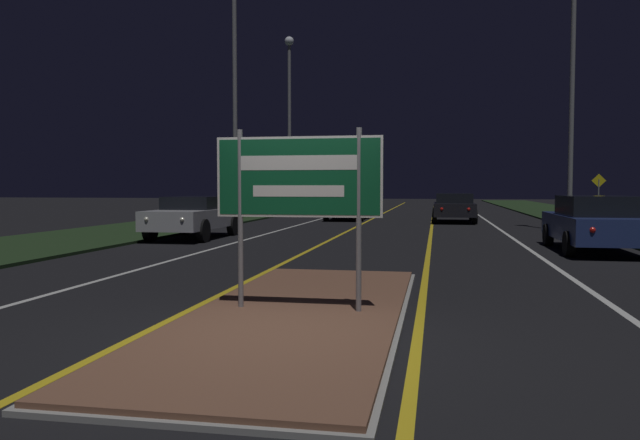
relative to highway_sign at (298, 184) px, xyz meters
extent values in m
plane|color=black|center=(0.00, -1.26, -1.72)|extent=(160.00, 160.00, 0.00)
cube|color=#999993|center=(0.00, 0.00, -1.70)|extent=(2.73, 7.72, 0.05)
cube|color=brown|center=(0.00, 0.00, -1.67)|extent=(2.61, 7.60, 0.10)
cube|color=#1E3319|center=(-9.50, 18.74, -1.68)|extent=(5.00, 100.00, 0.08)
cube|color=#1E3319|center=(9.50, 18.74, -1.68)|extent=(5.00, 100.00, 0.08)
cube|color=gold|center=(-1.55, 23.74, -1.72)|extent=(0.12, 70.00, 0.01)
cube|color=gold|center=(1.55, 23.74, -1.72)|extent=(0.12, 70.00, 0.01)
cube|color=silver|center=(-4.20, 23.74, -1.72)|extent=(0.12, 70.00, 0.01)
cube|color=silver|center=(4.20, 23.74, -1.72)|extent=(0.12, 70.00, 0.01)
cube|color=silver|center=(-7.20, 23.74, -1.72)|extent=(0.10, 70.00, 0.01)
cube|color=silver|center=(7.20, 23.74, -1.72)|extent=(0.10, 70.00, 0.01)
cylinder|color=gray|center=(-0.78, 0.00, -0.46)|extent=(0.07, 0.07, 2.33)
cylinder|color=gray|center=(0.78, 0.00, -0.46)|extent=(0.07, 0.07, 2.33)
cube|color=#0F512D|center=(0.00, 0.00, 0.09)|extent=(2.17, 0.04, 1.03)
cube|color=white|center=(0.00, -0.02, 0.09)|extent=(2.17, 0.00, 1.03)
cube|color=#0F512D|center=(0.00, -0.02, 0.09)|extent=(2.11, 0.01, 0.97)
cube|color=white|center=(0.00, -0.02, 0.27)|extent=(1.52, 0.01, 0.19)
cube|color=white|center=(0.00, -0.02, -0.09)|extent=(1.19, 0.01, 0.14)
cylinder|color=gray|center=(-6.38, 16.71, 3.24)|extent=(0.18, 0.18, 9.92)
cylinder|color=gray|center=(-6.30, 25.94, 3.03)|extent=(0.18, 0.18, 9.51)
sphere|color=white|center=(-6.30, 25.94, 7.94)|extent=(0.50, 0.50, 0.50)
cylinder|color=gray|center=(6.62, 16.71, 3.45)|extent=(0.18, 0.18, 10.34)
cube|color=navy|center=(5.78, 9.36, -1.09)|extent=(1.87, 4.67, 0.64)
cube|color=black|center=(5.78, 9.08, -0.52)|extent=(1.65, 2.43, 0.50)
sphere|color=red|center=(5.20, 7.05, -1.01)|extent=(0.14, 0.14, 0.14)
cylinder|color=black|center=(4.89, 10.81, -1.41)|extent=(0.22, 0.62, 0.62)
cylinder|color=black|center=(6.68, 10.81, -1.41)|extent=(0.22, 0.62, 0.62)
cylinder|color=black|center=(4.89, 7.92, -1.41)|extent=(0.22, 0.62, 0.62)
cube|color=black|center=(2.55, 22.31, -1.10)|extent=(1.87, 4.41, 0.60)
cube|color=black|center=(2.55, 22.04, -0.57)|extent=(1.64, 2.29, 0.45)
sphere|color=red|center=(1.97, 20.12, -1.02)|extent=(0.14, 0.14, 0.14)
sphere|color=red|center=(3.13, 20.12, -1.02)|extent=(0.14, 0.14, 0.14)
cylinder|color=black|center=(1.66, 23.67, -1.40)|extent=(0.22, 0.65, 0.65)
cylinder|color=black|center=(3.44, 23.67, -1.40)|extent=(0.22, 0.65, 0.65)
cylinder|color=black|center=(1.66, 20.94, -1.40)|extent=(0.22, 0.65, 0.65)
cylinder|color=black|center=(3.44, 20.94, -1.40)|extent=(0.22, 0.65, 0.65)
cube|color=#B7B7BC|center=(-6.03, 11.34, -1.07)|extent=(1.79, 4.50, 0.60)
cube|color=black|center=(-6.03, 11.61, -0.56)|extent=(1.58, 2.34, 0.41)
sphere|color=white|center=(-6.58, 9.11, -0.99)|extent=(0.14, 0.14, 0.14)
sphere|color=white|center=(-5.47, 9.11, -0.99)|extent=(0.14, 0.14, 0.14)
cylinder|color=black|center=(-6.88, 9.94, -1.37)|extent=(0.22, 0.71, 0.71)
cylinder|color=black|center=(-5.17, 9.94, -1.37)|extent=(0.22, 0.71, 0.71)
cylinder|color=black|center=(-6.88, 12.74, -1.37)|extent=(0.22, 0.71, 0.71)
cylinder|color=black|center=(-5.17, 12.74, -1.37)|extent=(0.22, 0.71, 0.71)
cube|color=black|center=(-2.70, 23.39, -1.11)|extent=(1.81, 4.12, 0.62)
cube|color=black|center=(-2.70, 23.64, -0.58)|extent=(1.59, 2.14, 0.43)
sphere|color=white|center=(-3.26, 21.35, -1.03)|extent=(0.14, 0.14, 0.14)
sphere|color=white|center=(-2.14, 21.35, -1.03)|extent=(0.14, 0.14, 0.14)
cylinder|color=black|center=(-3.56, 22.12, -1.42)|extent=(0.22, 0.61, 0.61)
cylinder|color=black|center=(-1.84, 22.12, -1.42)|extent=(0.22, 0.61, 0.61)
cylinder|color=black|center=(-3.56, 24.67, -1.42)|extent=(0.22, 0.61, 0.61)
cylinder|color=black|center=(-1.84, 24.67, -1.42)|extent=(0.22, 0.61, 0.61)
cube|color=maroon|center=(-5.95, 38.48, -1.09)|extent=(1.78, 4.27, 0.60)
cube|color=black|center=(-5.95, 38.74, -0.57)|extent=(1.56, 2.22, 0.43)
sphere|color=white|center=(-6.50, 36.37, -1.02)|extent=(0.14, 0.14, 0.14)
sphere|color=white|center=(-5.40, 36.37, -1.02)|extent=(0.14, 0.14, 0.14)
cylinder|color=black|center=(-6.80, 37.16, -1.39)|extent=(0.22, 0.66, 0.66)
cylinder|color=black|center=(-5.11, 37.16, -1.39)|extent=(0.22, 0.66, 0.66)
cylinder|color=black|center=(-6.80, 39.80, -1.39)|extent=(0.22, 0.66, 0.66)
cylinder|color=black|center=(-5.11, 39.80, -1.39)|extent=(0.22, 0.66, 0.66)
cylinder|color=gray|center=(8.74, 21.36, -0.68)|extent=(0.06, 0.06, 1.93)
cube|color=yellow|center=(8.74, 21.36, 0.22)|extent=(0.60, 0.02, 0.60)
camera|label=1|loc=(1.75, -7.82, -0.04)|focal=35.00mm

